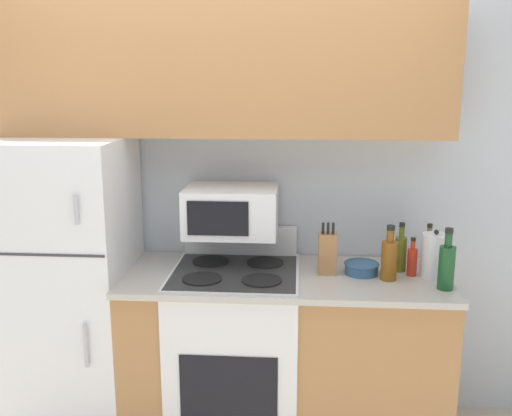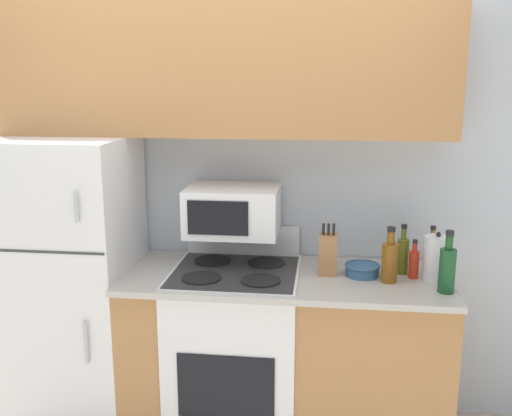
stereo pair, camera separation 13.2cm
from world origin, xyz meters
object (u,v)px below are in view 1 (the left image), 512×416
object	(u,v)px
bottle_wine_green	(447,265)
kettle	(435,256)
bottle_olive_oil	(401,252)
bottle_vinegar	(428,251)
bottle_hot_sauce	(412,261)
bowl	(361,268)
stove	(236,351)
refrigerator	(66,289)
microwave	(231,211)
bottle_whiskey	(389,259)
knife_block	(327,253)

from	to	relation	value
bottle_wine_green	kettle	distance (m)	0.16
bottle_olive_oil	bottle_vinegar	bearing A→B (deg)	23.10
bottle_hot_sauce	bottle_vinegar	distance (m)	0.17
bowl	bottle_wine_green	world-z (taller)	bottle_wine_green
stove	bowl	bearing A→B (deg)	2.47
bowl	refrigerator	bearing A→B (deg)	-179.27
bottle_olive_oil	microwave	bearing A→B (deg)	177.48
refrigerator	bottle_olive_oil	xyz separation A→B (m)	(1.77, 0.08, 0.22)
bottle_whiskey	bottle_olive_oil	bearing A→B (deg)	59.95
bottle_whiskey	bottle_vinegar	xyz separation A→B (m)	(0.24, 0.20, -0.02)
stove	bottle_hot_sauce	world-z (taller)	bottle_hot_sauce
bottle_vinegar	kettle	world-z (taller)	kettle
bottle_olive_oil	kettle	size ratio (longest dim) A/B	1.04
stove	bottle_wine_green	bearing A→B (deg)	-8.87
bowl	bottle_wine_green	bearing A→B (deg)	-26.60
knife_block	bottle_hot_sauce	size ratio (longest dim) A/B	1.35
knife_block	bottle_wine_green	xyz separation A→B (m)	(0.55, -0.19, 0.01)
bottle_olive_oil	bowl	bearing A→B (deg)	-163.44
refrigerator	bottle_vinegar	world-z (taller)	refrigerator
bottle_hot_sauce	kettle	distance (m)	0.11
refrigerator	stove	distance (m)	0.97
knife_block	kettle	size ratio (longest dim) A/B	1.08
microwave	kettle	xyz separation A→B (m)	(1.04, -0.13, -0.19)
refrigerator	bottle_vinegar	xyz separation A→B (m)	(1.93, 0.15, 0.21)
bottle_olive_oil	stove	bearing A→B (deg)	-174.07
refrigerator	kettle	bearing A→B (deg)	-0.22
bottle_whiskey	bottle_wine_green	bearing A→B (deg)	-23.90
bottle_olive_oil	kettle	xyz separation A→B (m)	(0.15, -0.09, 0.01)
bottle_whiskey	bottle_vinegar	world-z (taller)	bottle_whiskey
kettle	bottle_vinegar	bearing A→B (deg)	88.99
refrigerator	microwave	world-z (taller)	refrigerator
bowl	bottle_olive_oil	bearing A→B (deg)	16.56
refrigerator	microwave	bearing A→B (deg)	7.71
microwave	bowl	size ratio (longest dim) A/B	2.67
refrigerator	bottle_vinegar	distance (m)	1.94
bottle_hot_sauce	bottle_olive_oil	size ratio (longest dim) A/B	0.77
bowl	bottle_vinegar	world-z (taller)	bottle_vinegar
bottle_whiskey	kettle	bearing A→B (deg)	12.11
kettle	bowl	bearing A→B (deg)	175.67
microwave	kettle	size ratio (longest dim) A/B	1.93
bottle_olive_oil	bottle_whiskey	xyz separation A→B (m)	(-0.08, -0.14, 0.01)
bowl	bottle_whiskey	distance (m)	0.17
stove	bowl	distance (m)	0.81
bowl	bottle_whiskey	bearing A→B (deg)	-31.68
microwave	bottle_wine_green	distance (m)	1.11
bottle_vinegar	kettle	distance (m)	0.16
refrigerator	microwave	distance (m)	0.99
kettle	bottle_hot_sauce	bearing A→B (deg)	168.13
microwave	knife_block	xyz separation A→B (m)	(0.51, -0.10, -0.19)
refrigerator	microwave	xyz separation A→B (m)	(0.88, 0.12, 0.42)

